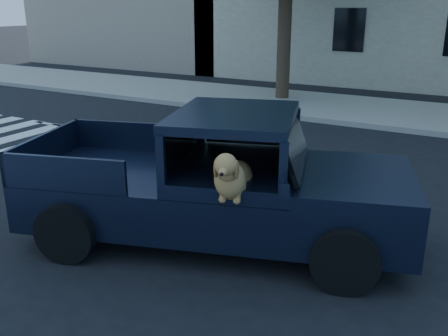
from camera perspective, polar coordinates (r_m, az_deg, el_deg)
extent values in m
plane|color=black|center=(7.18, 5.54, -8.12)|extent=(120.00, 120.00, 0.00)
cube|color=gray|center=(15.63, 19.68, 5.81)|extent=(60.00, 4.00, 0.15)
cylinder|color=#332619|center=(16.86, 6.90, 14.90)|extent=(0.44, 0.44, 4.40)
cube|color=black|center=(6.91, -0.88, -3.43)|extent=(5.52, 3.45, 0.66)
cube|color=black|center=(6.63, 14.77, -1.29)|extent=(2.02, 2.34, 0.16)
cube|color=black|center=(6.52, 1.20, 5.91)|extent=(2.04, 2.28, 0.12)
cube|color=black|center=(6.51, 8.16, 2.54)|extent=(0.76, 1.70, 0.56)
cube|color=black|center=(6.35, 2.14, -3.63)|extent=(0.69, 0.69, 0.38)
cube|color=black|center=(5.38, 6.98, -2.71)|extent=(0.11, 0.08, 0.16)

